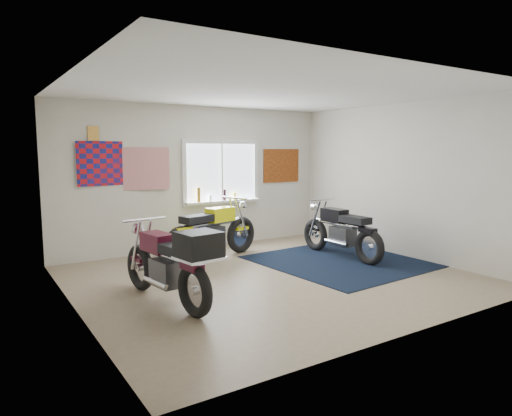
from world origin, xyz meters
TOP-DOWN VIEW (x-y plane):
  - ground at (0.00, 0.00)m, footprint 5.50×5.50m
  - room_shell at (0.00, 0.00)m, footprint 5.50×5.50m
  - navy_rug at (1.55, 0.17)m, footprint 2.65×2.75m
  - window_assembly at (0.50, 2.47)m, footprint 1.66×0.17m
  - oil_bottles at (0.26, 2.40)m, footprint 0.85×0.07m
  - flag_display at (-1.90, 2.48)m, footprint 1.60×0.10m
  - triumph_poster at (1.95, 2.48)m, footprint 0.90×0.03m
  - yellow_triumph at (-0.22, 1.49)m, footprint 2.04×0.79m
  - black_chrome_bike at (1.75, 0.40)m, footprint 0.60×1.95m
  - maroon_tourer at (-1.73, -0.37)m, footprint 0.71×1.97m

SIDE VIEW (x-z plane):
  - ground at x=0.00m, z-range 0.00..0.00m
  - navy_rug at x=1.55m, z-range 0.00..0.01m
  - black_chrome_bike at x=1.75m, z-range -0.06..0.94m
  - yellow_triumph at x=-0.22m, z-range -0.06..0.99m
  - maroon_tourer at x=-1.73m, z-range 0.02..1.02m
  - oil_bottles at x=0.26m, z-range 0.87..1.15m
  - window_assembly at x=0.50m, z-range 0.74..2.00m
  - triumph_poster at x=1.95m, z-range 1.20..1.90m
  - room_shell at x=0.00m, z-range -1.11..4.39m
  - flag_display at x=-1.90m, z-range 1.56..2.73m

